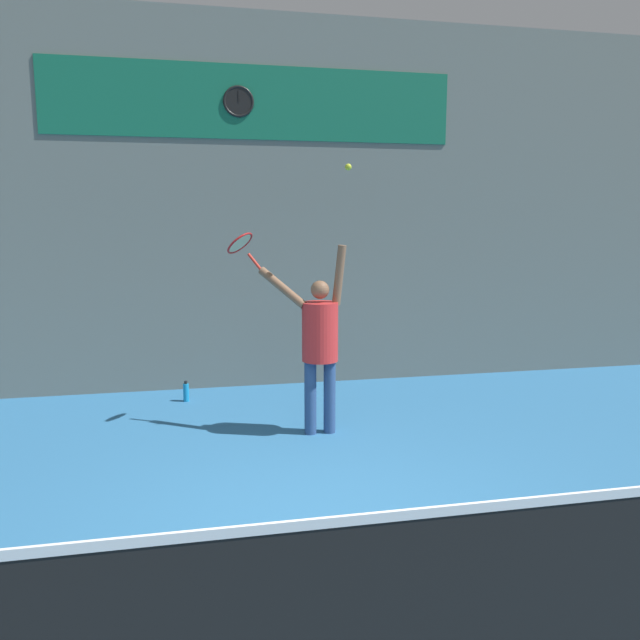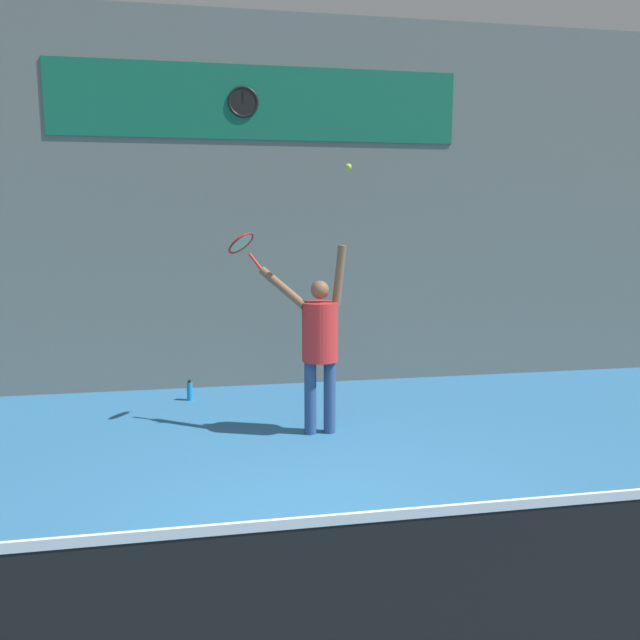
{
  "view_description": "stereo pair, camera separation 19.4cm",
  "coord_description": "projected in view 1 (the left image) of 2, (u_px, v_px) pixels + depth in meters",
  "views": [
    {
      "loc": [
        -0.9,
        -3.91,
        2.3
      ],
      "look_at": [
        0.44,
        2.5,
        1.25
      ],
      "focal_mm": 35.0,
      "sensor_mm": 36.0,
      "label": 1
    },
    {
      "loc": [
        -0.71,
        -3.95,
        2.3
      ],
      "look_at": [
        0.44,
        2.5,
        1.25
      ],
      "focal_mm": 35.0,
      "sensor_mm": 36.0,
      "label": 2
    }
  ],
  "objects": [
    {
      "name": "court_net",
      "position": [
        393.0,
        600.0,
        2.99
      ],
      "size": [
        7.18,
        0.07,
        1.06
      ],
      "color": "#333333",
      "rests_on": "ground_plane"
    },
    {
      "name": "ground_plane",
      "position": [
        332.0,
        555.0,
        4.32
      ],
      "size": [
        18.0,
        18.0,
        0.0
      ],
      "primitive_type": "plane",
      "color": "teal"
    },
    {
      "name": "tennis_racket",
      "position": [
        241.0,
        245.0,
        6.82
      ],
      "size": [
        0.44,
        0.43,
        0.42
      ],
      "color": "red"
    },
    {
      "name": "water_bottle",
      "position": [
        186.0,
        392.0,
        8.01
      ],
      "size": [
        0.07,
        0.07,
        0.27
      ],
      "color": "#198CCC",
      "rests_on": "ground_plane"
    },
    {
      "name": "sponsor_banner",
      "position": [
        254.0,
        102.0,
        8.2
      ],
      "size": [
        5.39,
        0.02,
        0.95
      ],
      "color": "#146B4C"
    },
    {
      "name": "back_wall",
      "position": [
        256.0,
        206.0,
        8.47
      ],
      "size": [
        18.0,
        0.1,
        5.0
      ],
      "color": "slate",
      "rests_on": "ground_plane"
    },
    {
      "name": "tennis_player",
      "position": [
        319.0,
        339.0,
        6.67
      ],
      "size": [
        0.92,
        0.58,
        2.05
      ],
      "color": "#2D4C7F",
      "rests_on": "ground_plane"
    },
    {
      "name": "scoreboard_clock",
      "position": [
        239.0,
        101.0,
        8.14
      ],
      "size": [
        0.41,
        0.04,
        0.41
      ],
      "color": "black"
    },
    {
      "name": "tennis_ball",
      "position": [
        348.0,
        167.0,
        6.39
      ],
      "size": [
        0.07,
        0.07,
        0.07
      ],
      "color": "#CCDB2D"
    }
  ]
}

